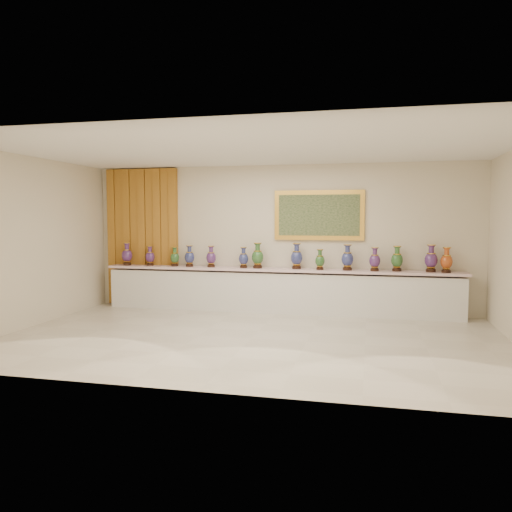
{
  "coord_description": "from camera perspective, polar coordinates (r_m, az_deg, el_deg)",
  "views": [
    {
      "loc": [
        1.83,
        -7.62,
        1.93
      ],
      "look_at": [
        -0.31,
        1.7,
        1.19
      ],
      "focal_mm": 35.0,
      "sensor_mm": 36.0,
      "label": 1
    }
  ],
  "objects": [
    {
      "name": "label_card",
      "position": [
        10.68,
        -10.44,
        -1.17
      ],
      "size": [
        0.1,
        0.06,
        0.0
      ],
      "primitive_type": "cube",
      "color": "white",
      "rests_on": "counter"
    },
    {
      "name": "vase_4",
      "position": [
        10.42,
        -5.15,
        -0.17
      ],
      "size": [
        0.23,
        0.23,
        0.44
      ],
      "rotation": [
        0.0,
        0.0,
        -0.17
      ],
      "color": "black",
      "rests_on": "counter"
    },
    {
      "name": "vase_3",
      "position": [
        10.58,
        -7.61,
        -0.12
      ],
      "size": [
        0.27,
        0.27,
        0.44
      ],
      "rotation": [
        0.0,
        0.0,
        0.4
      ],
      "color": "black",
      "rests_on": "counter"
    },
    {
      "name": "room",
      "position": [
        10.93,
        -9.92,
        2.5
      ],
      "size": [
        8.0,
        8.0,
        8.0
      ],
      "color": "beige",
      "rests_on": "ground"
    },
    {
      "name": "vase_6",
      "position": [
        10.13,
        0.19,
        -0.09
      ],
      "size": [
        0.26,
        0.26,
        0.52
      ],
      "rotation": [
        0.0,
        0.0,
        -0.08
      ],
      "color": "black",
      "rests_on": "counter"
    },
    {
      "name": "vase_10",
      "position": [
        9.87,
        13.42,
        -0.49
      ],
      "size": [
        0.26,
        0.26,
        0.46
      ],
      "rotation": [
        0.0,
        0.0,
        -0.27
      ],
      "color": "black",
      "rests_on": "counter"
    },
    {
      "name": "vase_12",
      "position": [
        9.99,
        19.37,
        -0.4
      ],
      "size": [
        0.27,
        0.27,
        0.52
      ],
      "rotation": [
        0.0,
        0.0,
        0.13
      ],
      "color": "black",
      "rests_on": "counter"
    },
    {
      "name": "vase_2",
      "position": [
        10.71,
        -9.27,
        -0.17
      ],
      "size": [
        0.21,
        0.21,
        0.41
      ],
      "rotation": [
        0.0,
        0.0,
        0.09
      ],
      "color": "black",
      "rests_on": "counter"
    },
    {
      "name": "ground",
      "position": [
        8.07,
        -0.54,
        -9.41
      ],
      "size": [
        8.0,
        8.0,
        0.0
      ],
      "primitive_type": "plane",
      "color": "beige",
      "rests_on": "ground"
    },
    {
      "name": "counter",
      "position": [
        10.17,
        2.45,
        -4.03
      ],
      "size": [
        7.28,
        0.48,
        0.9
      ],
      "color": "white",
      "rests_on": "ground"
    },
    {
      "name": "vase_0",
      "position": [
        11.12,
        -14.53,
        0.1
      ],
      "size": [
        0.29,
        0.29,
        0.49
      ],
      "rotation": [
        0.0,
        0.0,
        -0.32
      ],
      "color": "black",
      "rests_on": "counter"
    },
    {
      "name": "vase_5",
      "position": [
        10.2,
        -1.44,
        -0.3
      ],
      "size": [
        0.24,
        0.24,
        0.43
      ],
      "rotation": [
        0.0,
        0.0,
        0.27
      ],
      "color": "black",
      "rests_on": "counter"
    },
    {
      "name": "vase_11",
      "position": [
        9.95,
        15.82,
        -0.43
      ],
      "size": [
        0.3,
        0.3,
        0.48
      ],
      "rotation": [
        0.0,
        0.0,
        -0.42
      ],
      "color": "black",
      "rests_on": "counter"
    },
    {
      "name": "vase_8",
      "position": [
        9.92,
        7.32,
        -0.52
      ],
      "size": [
        0.23,
        0.23,
        0.4
      ],
      "rotation": [
        0.0,
        0.0,
        -0.27
      ],
      "color": "black",
      "rests_on": "counter"
    },
    {
      "name": "vase_9",
      "position": [
        9.9,
        10.41,
        -0.31
      ],
      "size": [
        0.31,
        0.31,
        0.5
      ],
      "rotation": [
        0.0,
        0.0,
        0.42
      ],
      "color": "black",
      "rests_on": "counter"
    },
    {
      "name": "vase_13",
      "position": [
        9.97,
        20.94,
        -0.56
      ],
      "size": [
        0.29,
        0.29,
        0.48
      ],
      "rotation": [
        0.0,
        0.0,
        0.36
      ],
      "color": "black",
      "rests_on": "counter"
    },
    {
      "name": "vase_1",
      "position": [
        10.94,
        -12.02,
        -0.08
      ],
      "size": [
        0.22,
        0.22,
        0.42
      ],
      "rotation": [
        0.0,
        0.0,
        0.15
      ],
      "color": "black",
      "rests_on": "counter"
    },
    {
      "name": "vase_7",
      "position": [
        10.04,
        4.67,
        -0.16
      ],
      "size": [
        0.25,
        0.25,
        0.51
      ],
      "rotation": [
        0.0,
        0.0,
        0.07
      ],
      "color": "black",
      "rests_on": "counter"
    }
  ]
}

